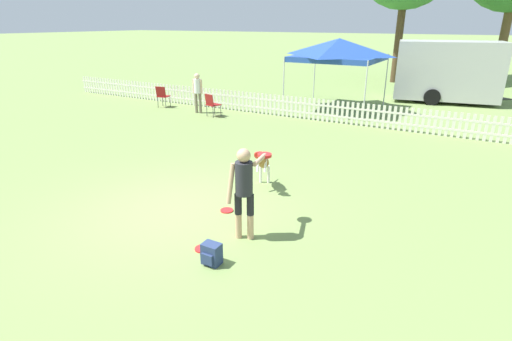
{
  "coord_description": "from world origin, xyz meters",
  "views": [
    {
      "loc": [
        4.71,
        -5.2,
        3.38
      ],
      "look_at": [
        1.22,
        0.92,
        0.74
      ],
      "focal_mm": 28.0,
      "sensor_mm": 36.0,
      "label": 1
    }
  ],
  "objects": [
    {
      "name": "ground_plane",
      "position": [
        0.0,
        0.0,
        0.0
      ],
      "size": [
        240.0,
        240.0,
        0.0
      ],
      "primitive_type": "plane",
      "color": "olive"
    },
    {
      "name": "frisbee_near_handler",
      "position": [
        1.27,
        -0.87,
        0.01
      ],
      "size": [
        0.24,
        0.24,
        0.02
      ],
      "color": "red",
      "rests_on": "ground_plane"
    },
    {
      "name": "canopy_tent_main",
      "position": [
        -0.51,
        10.5,
        2.34
      ],
      "size": [
        3.22,
        3.22,
        2.77
      ],
      "color": "silver",
      "rests_on": "ground_plane"
    },
    {
      "name": "spectator_standing",
      "position": [
        -4.91,
        7.14,
        0.91
      ],
      "size": [
        0.41,
        0.27,
        1.52
      ],
      "rotation": [
        0.0,
        0.0,
        3.27
      ],
      "color": "#7A705B",
      "rests_on": "ground_plane"
    },
    {
      "name": "equipment_trailer",
      "position": [
        3.14,
        14.53,
        1.36
      ],
      "size": [
        5.15,
        2.92,
        2.58
      ],
      "rotation": [
        0.0,
        0.0,
        0.17
      ],
      "color": "#B7B7B7",
      "rests_on": "ground_plane"
    },
    {
      "name": "folding_chair_blue_left",
      "position": [
        -4.07,
        6.86,
        0.52
      ],
      "size": [
        0.55,
        0.56,
        0.86
      ],
      "rotation": [
        0.0,
        0.0,
        2.87
      ],
      "color": "#333338",
      "rests_on": "ground_plane"
    },
    {
      "name": "leaping_dog",
      "position": [
        0.9,
        1.77,
        0.6
      ],
      "size": [
        0.53,
        1.04,
        0.98
      ],
      "rotation": [
        0.0,
        0.0,
        -2.78
      ],
      "color": "olive",
      "rests_on": "ground_plane"
    },
    {
      "name": "handler_person",
      "position": [
        1.65,
        -0.19,
        0.96
      ],
      "size": [
        0.43,
        1.04,
        1.55
      ],
      "rotation": [
        0.0,
        0.0,
        0.36
      ],
      "color": "tan",
      "rests_on": "ground_plane"
    },
    {
      "name": "backpack_on_grass",
      "position": [
        1.63,
        -1.12,
        0.16
      ],
      "size": [
        0.27,
        0.24,
        0.33
      ],
      "color": "navy",
      "rests_on": "ground_plane"
    },
    {
      "name": "folding_chair_center",
      "position": [
        -6.85,
        7.26,
        0.53
      ],
      "size": [
        0.51,
        0.53,
        0.88
      ],
      "rotation": [
        0.0,
        0.0,
        3.33
      ],
      "color": "#333338",
      "rests_on": "ground_plane"
    },
    {
      "name": "frisbee_near_dog",
      "position": [
        0.85,
        0.46,
        0.01
      ],
      "size": [
        0.24,
        0.24,
        0.02
      ],
      "color": "red",
      "rests_on": "ground_plane"
    },
    {
      "name": "picket_fence",
      "position": [
        -0.0,
        8.23,
        0.4
      ],
      "size": [
        26.0,
        0.04,
        0.79
      ],
      "color": "silver",
      "rests_on": "ground_plane"
    }
  ]
}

